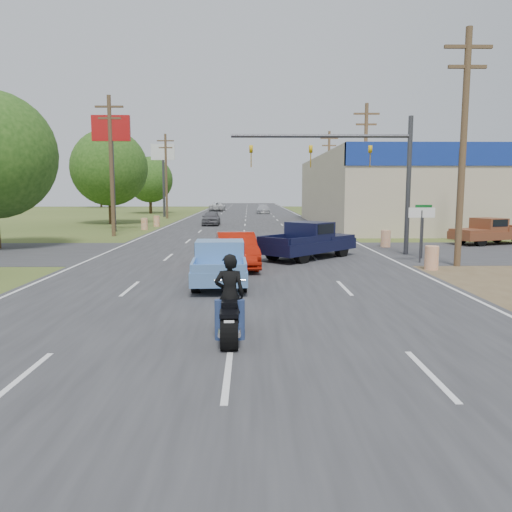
{
  "coord_description": "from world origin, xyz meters",
  "views": [
    {
      "loc": [
        0.38,
        -8.46,
        3.25
      ],
      "look_at": [
        0.6,
        6.57,
        1.3
      ],
      "focal_mm": 35.0,
      "sensor_mm": 36.0,
      "label": 1
    }
  ],
  "objects_px": {
    "motorcycle": "(230,317)",
    "navy_pickup": "(310,240)",
    "red_convertible": "(236,251)",
    "distant_car_grey": "(211,218)",
    "brown_pickup": "(488,231)",
    "distant_car_silver": "(263,209)",
    "rider": "(230,300)",
    "distant_car_white": "(217,207)",
    "blue_pickup": "(220,262)"
  },
  "relations": [
    {
      "from": "rider",
      "to": "brown_pickup",
      "type": "distance_m",
      "value": 24.92
    },
    {
      "from": "red_convertible",
      "to": "motorcycle",
      "type": "bearing_deg",
      "value": -96.1
    },
    {
      "from": "distant_car_grey",
      "to": "distant_car_white",
      "type": "bearing_deg",
      "value": 92.24
    },
    {
      "from": "motorcycle",
      "to": "distant_car_silver",
      "type": "xyz_separation_m",
      "value": [
        2.49,
        62.94,
        0.12
      ]
    },
    {
      "from": "rider",
      "to": "distant_car_grey",
      "type": "relative_size",
      "value": 0.44
    },
    {
      "from": "brown_pickup",
      "to": "distant_car_grey",
      "type": "xyz_separation_m",
      "value": [
        -18.37,
        17.61,
        -0.12
      ]
    },
    {
      "from": "distant_car_silver",
      "to": "distant_car_grey",
      "type": "bearing_deg",
      "value": -103.48
    },
    {
      "from": "blue_pickup",
      "to": "brown_pickup",
      "type": "relative_size",
      "value": 0.9
    },
    {
      "from": "navy_pickup",
      "to": "distant_car_grey",
      "type": "relative_size",
      "value": 1.29
    },
    {
      "from": "blue_pickup",
      "to": "distant_car_white",
      "type": "relative_size",
      "value": 0.9
    },
    {
      "from": "distant_car_silver",
      "to": "distant_car_white",
      "type": "bearing_deg",
      "value": 127.66
    },
    {
      "from": "rider",
      "to": "distant_car_white",
      "type": "relative_size",
      "value": 0.35
    },
    {
      "from": "navy_pickup",
      "to": "brown_pickup",
      "type": "distance_m",
      "value": 13.35
    },
    {
      "from": "red_convertible",
      "to": "motorcycle",
      "type": "distance_m",
      "value": 10.51
    },
    {
      "from": "rider",
      "to": "distant_car_silver",
      "type": "relative_size",
      "value": 0.4
    },
    {
      "from": "red_convertible",
      "to": "rider",
      "type": "bearing_deg",
      "value": -96.1
    },
    {
      "from": "motorcycle",
      "to": "navy_pickup",
      "type": "relative_size",
      "value": 0.45
    },
    {
      "from": "distant_car_silver",
      "to": "distant_car_white",
      "type": "xyz_separation_m",
      "value": [
        -7.27,
        9.13,
        0.07
      ]
    },
    {
      "from": "blue_pickup",
      "to": "motorcycle",
      "type": "bearing_deg",
      "value": -87.22
    },
    {
      "from": "red_convertible",
      "to": "distant_car_silver",
      "type": "xyz_separation_m",
      "value": [
        2.6,
        52.44,
        -0.08
      ]
    },
    {
      "from": "navy_pickup",
      "to": "red_convertible",
      "type": "bearing_deg",
      "value": -95.18
    },
    {
      "from": "motorcycle",
      "to": "distant_car_silver",
      "type": "distance_m",
      "value": 62.99
    },
    {
      "from": "red_convertible",
      "to": "distant_car_white",
      "type": "xyz_separation_m",
      "value": [
        -4.67,
        61.56,
        -0.02
      ]
    },
    {
      "from": "blue_pickup",
      "to": "distant_car_silver",
      "type": "bearing_deg",
      "value": 84.56
    },
    {
      "from": "motorcycle",
      "to": "distant_car_grey",
      "type": "height_order",
      "value": "distant_car_grey"
    },
    {
      "from": "navy_pickup",
      "to": "motorcycle",
      "type": "bearing_deg",
      "value": -60.22
    },
    {
      "from": "distant_car_silver",
      "to": "distant_car_white",
      "type": "distance_m",
      "value": 11.67
    },
    {
      "from": "brown_pickup",
      "to": "distant_car_silver",
      "type": "xyz_separation_m",
      "value": [
        -12.68,
        43.11,
        -0.16
      ]
    },
    {
      "from": "navy_pickup",
      "to": "distant_car_grey",
      "type": "xyz_separation_m",
      "value": [
        -6.6,
        23.9,
        -0.2
      ]
    },
    {
      "from": "rider",
      "to": "distant_car_grey",
      "type": "height_order",
      "value": "rider"
    },
    {
      "from": "distant_car_white",
      "to": "rider",
      "type": "bearing_deg",
      "value": 95.57
    },
    {
      "from": "red_convertible",
      "to": "motorcycle",
      "type": "relative_size",
      "value": 1.88
    },
    {
      "from": "distant_car_white",
      "to": "distant_car_grey",
      "type": "bearing_deg",
      "value": 94.38
    },
    {
      "from": "navy_pickup",
      "to": "distant_car_silver",
      "type": "xyz_separation_m",
      "value": [
        -0.9,
        49.39,
        -0.23
      ]
    },
    {
      "from": "distant_car_white",
      "to": "brown_pickup",
      "type": "bearing_deg",
      "value": 112.67
    },
    {
      "from": "red_convertible",
      "to": "distant_car_white",
      "type": "distance_m",
      "value": 61.74
    },
    {
      "from": "brown_pickup",
      "to": "motorcycle",
      "type": "bearing_deg",
      "value": 122.4
    },
    {
      "from": "navy_pickup",
      "to": "distant_car_grey",
      "type": "height_order",
      "value": "navy_pickup"
    },
    {
      "from": "red_convertible",
      "to": "distant_car_grey",
      "type": "distance_m",
      "value": 27.12
    },
    {
      "from": "distant_car_grey",
      "to": "rider",
      "type": "bearing_deg",
      "value": -85.47
    },
    {
      "from": "rider",
      "to": "brown_pickup",
      "type": "bearing_deg",
      "value": -128.93
    },
    {
      "from": "red_convertible",
      "to": "distant_car_grey",
      "type": "xyz_separation_m",
      "value": [
        -3.09,
        26.94,
        -0.05
      ]
    },
    {
      "from": "red_convertible",
      "to": "distant_car_grey",
      "type": "height_order",
      "value": "red_convertible"
    },
    {
      "from": "brown_pickup",
      "to": "navy_pickup",
      "type": "bearing_deg",
      "value": 97.9
    },
    {
      "from": "rider",
      "to": "blue_pickup",
      "type": "xyz_separation_m",
      "value": [
        -0.6,
        6.69,
        -0.13
      ]
    },
    {
      "from": "distant_car_grey",
      "to": "distant_car_white",
      "type": "distance_m",
      "value": 34.66
    },
    {
      "from": "brown_pickup",
      "to": "distant_car_white",
      "type": "bearing_deg",
      "value": 0.71
    },
    {
      "from": "distant_car_grey",
      "to": "distant_car_silver",
      "type": "bearing_deg",
      "value": 77.04
    },
    {
      "from": "rider",
      "to": "blue_pickup",
      "type": "relative_size",
      "value": 0.38
    },
    {
      "from": "red_convertible",
      "to": "distant_car_silver",
      "type": "relative_size",
      "value": 0.99
    }
  ]
}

